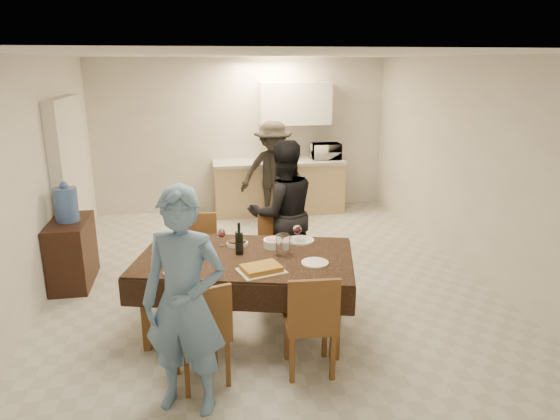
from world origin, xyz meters
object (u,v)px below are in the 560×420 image
Objects in this scene: savoury_tart at (261,268)px; person_far at (283,213)px; console at (72,252)px; person_kitchen at (273,172)px; water_pitcher at (283,245)px; microwave at (326,151)px; wine_bottle at (239,238)px; water_jug at (66,205)px; dining_table at (245,259)px; person_near at (185,303)px.

person_far reaches higher than savoury_tart.
person_kitchen reaches higher than console.
microwave reaches higher than water_pitcher.
console is 2.17× the size of savoury_tart.
microwave is (1.86, 3.82, 0.11)m from wine_bottle.
person_kitchen is (2.71, 2.00, 0.43)m from console.
water_jug reaches higher than savoury_tart.
microwave is at bearing -121.71° from person_far.
console is (-1.89, 1.42, -0.35)m from dining_table.
person_far reaches higher than microwave.
microwave is at bearing 64.01° from wine_bottle.
dining_table is 1.19m from person_near.
wine_bottle is at bearing 109.23° from savoury_tart.
water_jug is 4.44m from microwave.
savoury_tart is 3.86m from person_kitchen.
wine_bottle is at bearing 165.96° from water_pitcher.
wine_bottle reaches higher than water_pitcher.
console is 4.14× the size of water_pitcher.
console is at bearing 90.00° from water_jug.
person_near is (-0.50, -1.10, -0.07)m from wine_bottle.
person_kitchen is (1.37, 4.47, -0.05)m from person_near.
microwave reaches higher than dining_table.
water_jug is 1.93× the size of water_pitcher.
water_pitcher reaches higher than savoury_tart.
wine_bottle is 3.48m from person_kitchen.
wine_bottle is 0.19× the size of person_far.
wine_bottle is (-0.05, 0.05, 0.19)m from dining_table.
person_kitchen is at bearing 36.49° from console.
person_kitchen is at bearing -104.05° from person_far.
person_kitchen reaches higher than water_pitcher.
person_near is (-2.36, -4.92, -0.18)m from microwave.
water_jug is 2.68m from savoury_tart.
dining_table is 0.21m from wine_bottle.
console is 2.15× the size of water_jug.
microwave reaches higher than water_jug.
person_near is at bearing 64.35° from microwave.
dining_table is at bearing 104.74° from savoury_tart.
savoury_tart is at bearing 68.06° from microwave.
person_far is at bearing -8.53° from console.
water_pitcher is (2.24, -1.47, 0.49)m from console.
person_kitchen is (0.72, 3.80, 0.02)m from savoury_tart.
wine_bottle is 4.25m from microwave.
wine_bottle is at bearing -104.45° from person_kitchen.
water_jug reaches higher than dining_table.
person_kitchen is (0.47, 3.47, -0.06)m from water_pitcher.
wine_bottle is 1.21m from person_near.
dining_table is 0.40m from savoury_tart.
wine_bottle is 0.19× the size of person_kitchen.
microwave reaches higher than wine_bottle.
person_near is (-0.90, -1.00, -0.01)m from water_pitcher.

